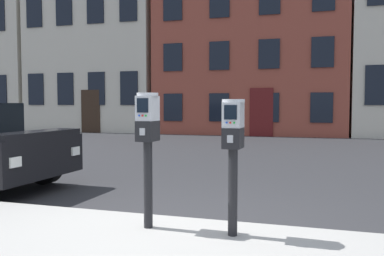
# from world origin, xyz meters

# --- Properties ---
(ground_plane) EXTENTS (160.00, 160.00, 0.00)m
(ground_plane) POSITION_xyz_m (0.00, 0.00, 0.00)
(ground_plane) COLOR #28282B
(parking_meter_near_kerb) EXTENTS (0.22, 0.26, 1.37)m
(parking_meter_near_kerb) POSITION_xyz_m (-0.27, -0.26, 1.09)
(parking_meter_near_kerb) COLOR black
(parking_meter_near_kerb) RESTS_ON sidewalk_slab
(parking_meter_twin_adjacent) EXTENTS (0.22, 0.26, 1.31)m
(parking_meter_twin_adjacent) POSITION_xyz_m (0.61, -0.26, 1.04)
(parking_meter_twin_adjacent) COLOR black
(parking_meter_twin_adjacent) RESTS_ON sidewalk_slab
(townhouse_brownstone) EXTENTS (6.96, 6.38, 11.64)m
(townhouse_brownstone) POSITION_xyz_m (-16.84, 16.70, 5.82)
(townhouse_brownstone) COLOR beige
(townhouse_brownstone) RESTS_ON ground_plane
(townhouse_green_painted) EXTENTS (6.95, 5.74, 11.78)m
(townhouse_green_painted) POSITION_xyz_m (-9.64, 16.38, 5.89)
(townhouse_green_painted) COLOR beige
(townhouse_green_painted) RESTS_ON ground_plane
(townhouse_grey_stucco) EXTENTS (8.70, 6.96, 9.14)m
(townhouse_grey_stucco) POSITION_xyz_m (-1.57, 16.99, 4.57)
(townhouse_grey_stucco) COLOR brown
(townhouse_grey_stucco) RESTS_ON ground_plane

